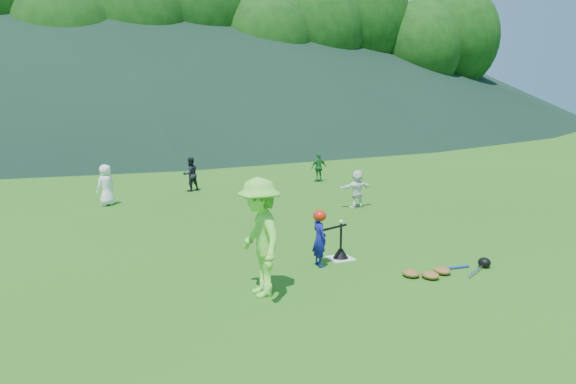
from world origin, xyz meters
The scene contains 15 objects.
ground centered at (0.00, 0.00, 0.00)m, with size 120.00×120.00×0.00m, color #276216.
home_plate centered at (0.00, 0.00, 0.01)m, with size 0.45×0.45×0.02m, color silver.
baseball centered at (0.00, 0.00, 0.74)m, with size 0.08×0.08×0.08m, color white.
batter_child centered at (-0.58, -0.22, 0.52)m, with size 0.38×0.25×1.03m, color navy.
adult_coach centered at (-2.12, -1.16, 0.94)m, with size 1.22×0.70×1.89m, color #72E041.
fielder_a centered at (-3.53, 7.16, 0.58)m, with size 0.57×0.37×1.17m, color white.
fielder_b centered at (-0.78, 8.47, 0.55)m, with size 0.53×0.42×1.10m, color black.
fielder_c centered at (3.85, 8.46, 0.51)m, with size 0.60×0.25×1.03m, color #206D2E.
fielder_d centered at (2.78, 4.05, 0.53)m, with size 0.97×0.31×1.05m, color white.
batting_tee centered at (0.00, 0.00, 0.13)m, with size 0.30×0.30×0.68m.
batter_gear centered at (-0.55, -0.22, 0.93)m, with size 0.73×0.26×0.39m.
equipment_pile centered at (1.20, -1.54, 0.07)m, with size 1.80×0.69×0.19m.
outfield_fence centered at (0.00, 28.00, 0.70)m, with size 70.07×0.08×1.33m.
tree_line centered at (0.20, 33.83, 8.21)m, with size 70.04×11.40×14.82m.
distant_hills centered at (-7.63, 81.81, 14.98)m, with size 155.00×140.00×32.00m.
Camera 1 is at (-5.18, -9.12, 3.21)m, focal length 35.00 mm.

